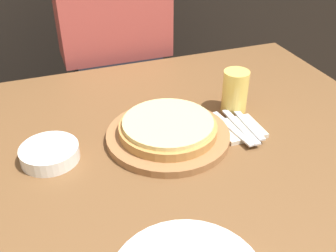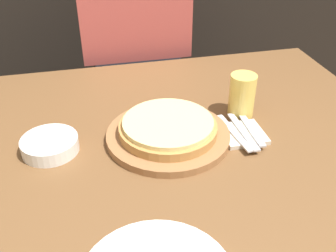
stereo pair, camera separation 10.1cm
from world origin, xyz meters
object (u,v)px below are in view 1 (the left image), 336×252
at_px(diner_person, 117,67).
at_px(side_bowl, 50,153).
at_px(spoon, 249,125).
at_px(beer_glass, 235,90).
at_px(dinner_knife, 240,126).
at_px(fork, 232,128).
at_px(pizza_on_board, 168,131).

bearing_deg(diner_person, side_bowl, -116.28).
distance_m(side_bowl, spoon, 0.52).
bearing_deg(spoon, beer_glass, 84.71).
bearing_deg(dinner_knife, fork, 180.00).
xyz_separation_m(pizza_on_board, diner_person, (0.02, 0.65, -0.10)).
bearing_deg(side_bowl, beer_glass, 6.23).
bearing_deg(pizza_on_board, fork, -10.46).
bearing_deg(pizza_on_board, dinner_knife, -9.15).
relative_size(fork, diner_person, 0.13).
height_order(fork, spoon, same).
xyz_separation_m(side_bowl, diner_person, (0.31, 0.64, -0.10)).
xyz_separation_m(pizza_on_board, side_bowl, (-0.30, 0.02, -0.01)).
height_order(pizza_on_board, beer_glass, beer_glass).
xyz_separation_m(dinner_knife, spoon, (0.03, 0.00, 0.00)).
height_order(dinner_knife, spoon, same).
height_order(side_bowl, diner_person, diner_person).
bearing_deg(pizza_on_board, spoon, -8.12).
bearing_deg(pizza_on_board, side_bowl, 176.93).
bearing_deg(dinner_knife, spoon, 0.00).
height_order(pizza_on_board, fork, pizza_on_board).
distance_m(pizza_on_board, side_bowl, 0.30).
distance_m(pizza_on_board, diner_person, 0.66).
distance_m(side_bowl, dinner_knife, 0.50).
distance_m(beer_glass, diner_person, 0.63).
xyz_separation_m(pizza_on_board, spoon, (0.22, -0.03, -0.01)).
xyz_separation_m(pizza_on_board, dinner_knife, (0.20, -0.03, -0.01)).
distance_m(side_bowl, diner_person, 0.72).
bearing_deg(fork, spoon, 0.00).
relative_size(side_bowl, spoon, 0.93).
relative_size(fork, dinner_knife, 1.00).
height_order(dinner_knife, diner_person, diner_person).
relative_size(dinner_knife, spoon, 1.18).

